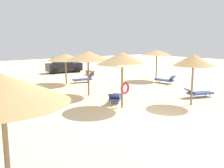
# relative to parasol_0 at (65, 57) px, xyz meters

# --- Properties ---
(ground_plane) EXTENTS (80.00, 80.00, 0.00)m
(ground_plane) POSITION_rel_parasol_0_xyz_m (-1.26, -10.75, -2.31)
(ground_plane) COLOR beige
(parasol_0) EXTENTS (3.14, 3.14, 2.61)m
(parasol_0) POSITION_rel_parasol_0_xyz_m (0.00, 0.00, 0.00)
(parasol_0) COLOR #75604C
(parasol_0) RESTS_ON ground
(parasol_1) EXTENTS (2.28, 2.28, 2.96)m
(parasol_1) POSITION_rel_parasol_0_xyz_m (2.14, -10.84, 0.30)
(parasol_1) COLOR #75604C
(parasol_1) RESTS_ON ground
(parasol_2) EXTENTS (2.73, 2.73, 2.86)m
(parasol_2) POSITION_rel_parasol_0_xyz_m (7.56, -3.58, 0.30)
(parasol_2) COLOR #75604C
(parasol_2) RESTS_ON ground
(parasol_4) EXTENTS (2.80, 2.80, 3.09)m
(parasol_4) POSITION_rel_parasol_0_xyz_m (-1.30, -8.69, 0.41)
(parasol_4) COLOR #75604C
(parasol_4) RESTS_ON ground
(parasol_6) EXTENTS (2.77, 2.77, 3.05)m
(parasol_6) POSITION_rel_parasol_0_xyz_m (-8.81, -13.42, 0.42)
(parasol_6) COLOR #75604C
(parasol_6) RESTS_ON ground
(parasol_8) EXTENTS (3.07, 3.07, 3.00)m
(parasol_8) POSITION_rel_parasol_0_xyz_m (-1.01, -4.94, 0.38)
(parasol_8) COLOR #75604C
(parasol_8) RESTS_ON ground
(lounger_0) EXTENTS (1.94, 1.08, 0.81)m
(lounger_0) POSITION_rel_parasol_0_xyz_m (1.60, -0.27, -1.99)
(lounger_0) COLOR #33478C
(lounger_0) RESTS_ON ground
(lounger_1) EXTENTS (2.01, 1.33, 0.62)m
(lounger_1) POSITION_rel_parasol_0_xyz_m (4.23, -10.04, -2.00)
(lounger_1) COLOR #33478C
(lounger_1) RESTS_ON ground
(lounger_2) EXTENTS (0.80, 1.90, 0.80)m
(lounger_2) POSITION_rel_parasol_0_xyz_m (6.86, -5.25, -1.99)
(lounger_2) COLOR #33478C
(lounger_2) RESTS_ON ground
(lounger_4) EXTENTS (1.86, 1.72, 0.68)m
(lounger_4) POSITION_rel_parasol_0_xyz_m (-0.75, -7.51, -2.00)
(lounger_4) COLOR #33478C
(lounger_4) RESTS_ON ground
(bench_0) EXTENTS (0.58, 1.54, 0.49)m
(bench_0) POSITION_rel_parasol_0_xyz_m (4.69, 3.23, -1.97)
(bench_0) COLOR brown
(bench_0) RESTS_ON ground
(parked_car) EXTENTS (4.19, 2.40, 1.72)m
(parked_car) POSITION_rel_parasol_0_xyz_m (3.59, 7.05, -1.49)
(parked_car) COLOR black
(parked_car) RESTS_ON ground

